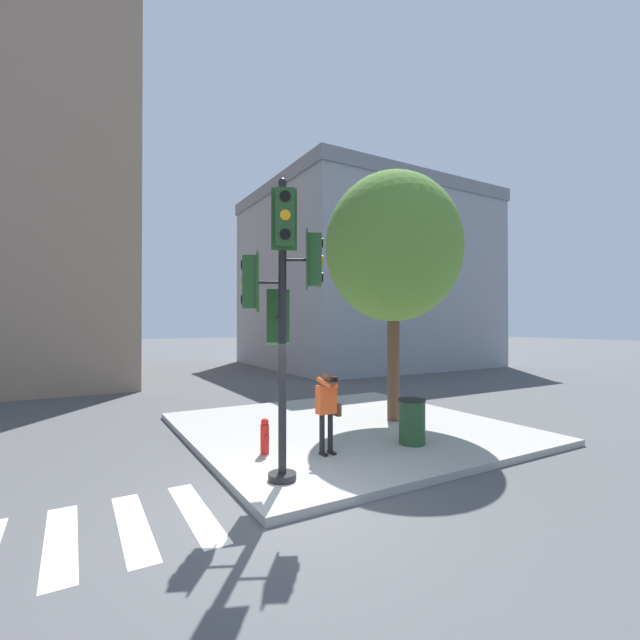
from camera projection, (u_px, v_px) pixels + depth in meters
ground_plane at (283, 508)px, 6.60m from camera, size 160.00×160.00×0.00m
sidewalk_corner at (346, 428)px, 11.38m from camera, size 8.00×8.00×0.15m
traffic_signal_pole at (282, 296)px, 7.39m from camera, size 1.34×1.39×5.23m
person_photographer at (327, 405)px, 8.86m from camera, size 0.58×0.54×1.70m
street_tree at (393, 248)px, 11.99m from camera, size 3.81×3.81×6.95m
fire_hydrant at (265, 436)px, 8.84m from camera, size 0.18×0.24×0.74m
trash_bin at (412, 421)px, 9.59m from camera, size 0.62×0.62×1.00m
building_right at (364, 280)px, 30.13m from camera, size 14.45×12.86×11.78m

